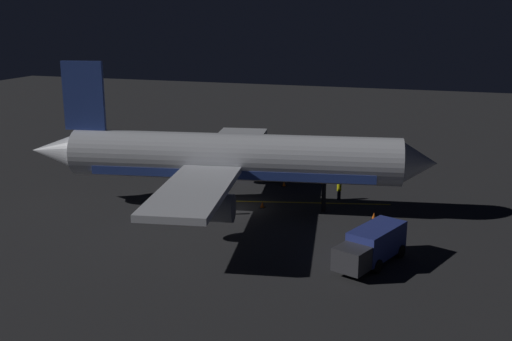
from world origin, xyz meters
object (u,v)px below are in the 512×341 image
at_px(baggage_truck, 372,246).
at_px(catering_truck, 259,165).
at_px(airliner, 227,159).
at_px(traffic_cone_near_right, 284,184).
at_px(traffic_cone_under_wing, 374,216).
at_px(traffic_cone_near_left, 262,205).
at_px(ground_crew_worker, 339,190).

bearing_deg(baggage_truck, catering_truck, -143.59).
relative_size(airliner, traffic_cone_near_right, 63.66).
height_order(airliner, traffic_cone_under_wing, airliner).
relative_size(airliner, traffic_cone_near_left, 63.66).
bearing_deg(airliner, catering_truck, -177.75).
bearing_deg(ground_crew_worker, traffic_cone_near_left, -53.49).
xyz_separation_m(airliner, baggage_truck, (8.40, 13.51, -3.08)).
bearing_deg(catering_truck, baggage_truck, 36.41).
xyz_separation_m(baggage_truck, traffic_cone_under_wing, (-9.34, -1.04, -1.02)).
distance_m(baggage_truck, ground_crew_worker, 14.48).
distance_m(baggage_truck, traffic_cone_under_wing, 9.45).
distance_m(catering_truck, traffic_cone_near_left, 10.14).
relative_size(ground_crew_worker, traffic_cone_near_right, 3.16).
height_order(ground_crew_worker, traffic_cone_near_left, ground_crew_worker).
bearing_deg(baggage_truck, traffic_cone_near_left, -131.33).
bearing_deg(catering_truck, traffic_cone_under_wing, 53.50).
distance_m(catering_truck, traffic_cone_near_right, 4.25).
bearing_deg(traffic_cone_near_right, catering_truck, -126.86).
distance_m(traffic_cone_near_right, traffic_cone_under_wing, 11.90).
bearing_deg(traffic_cone_under_wing, ground_crew_worker, -139.53).
xyz_separation_m(baggage_truck, traffic_cone_near_left, (-9.33, -10.61, -1.02)).
bearing_deg(airliner, traffic_cone_under_wing, 94.30).
distance_m(traffic_cone_near_left, traffic_cone_near_right, 7.06).
bearing_deg(ground_crew_worker, traffic_cone_under_wing, 40.47).
relative_size(catering_truck, traffic_cone_near_left, 10.81).
distance_m(baggage_truck, traffic_cone_near_right, 19.56).
xyz_separation_m(catering_truck, traffic_cone_near_right, (2.47, 3.30, -1.03)).
bearing_deg(traffic_cone_under_wing, baggage_truck, 6.35).
bearing_deg(baggage_truck, ground_crew_worker, -160.88).
bearing_deg(traffic_cone_near_right, ground_crew_worker, 65.21).
xyz_separation_m(airliner, traffic_cone_under_wing, (-0.94, 12.47, -4.11)).
distance_m(airliner, ground_crew_worker, 10.80).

